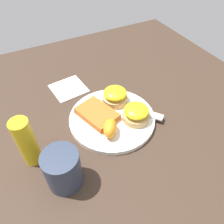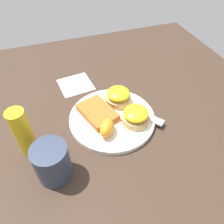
{
  "view_description": "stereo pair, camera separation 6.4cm",
  "coord_description": "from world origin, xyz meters",
  "px_view_note": "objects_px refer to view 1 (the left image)",
  "views": [
    {
      "loc": [
        -0.4,
        0.21,
        0.49
      ],
      "look_at": [
        0.0,
        0.0,
        0.03
      ],
      "focal_mm": 35.0,
      "sensor_mm": 36.0,
      "label": 1
    },
    {
      "loc": [
        -0.42,
        0.15,
        0.49
      ],
      "look_at": [
        0.0,
        0.0,
        0.03
      ],
      "focal_mm": 35.0,
      "sensor_mm": 36.0,
      "label": 2
    }
  ],
  "objects_px": {
    "fork": "(132,109)",
    "condiment_bottle": "(27,142)",
    "hashbrown_patty": "(97,114)",
    "orange_wedge": "(110,128)",
    "cup": "(63,169)",
    "sandwich_benedict_left": "(136,113)",
    "sandwich_benedict_right": "(115,96)"
  },
  "relations": [
    {
      "from": "cup",
      "to": "sandwich_benedict_left",
      "type": "bearing_deg",
      "value": -71.53
    },
    {
      "from": "orange_wedge",
      "to": "cup",
      "type": "relative_size",
      "value": 0.52
    },
    {
      "from": "hashbrown_patty",
      "to": "condiment_bottle",
      "type": "xyz_separation_m",
      "value": [
        -0.05,
        0.2,
        0.05
      ]
    },
    {
      "from": "condiment_bottle",
      "to": "sandwich_benedict_left",
      "type": "bearing_deg",
      "value": -92.06
    },
    {
      "from": "orange_wedge",
      "to": "condiment_bottle",
      "type": "xyz_separation_m",
      "value": [
        0.03,
        0.21,
        0.04
      ]
    },
    {
      "from": "cup",
      "to": "condiment_bottle",
      "type": "distance_m",
      "value": 0.11
    },
    {
      "from": "sandwich_benedict_right",
      "to": "condiment_bottle",
      "type": "xyz_separation_m",
      "value": [
        -0.08,
        0.28,
        0.03
      ]
    },
    {
      "from": "hashbrown_patty",
      "to": "orange_wedge",
      "type": "relative_size",
      "value": 1.97
    },
    {
      "from": "condiment_bottle",
      "to": "hashbrown_patty",
      "type": "bearing_deg",
      "value": -75.66
    },
    {
      "from": "hashbrown_patty",
      "to": "orange_wedge",
      "type": "xyz_separation_m",
      "value": [
        -0.08,
        -0.0,
        0.01
      ]
    },
    {
      "from": "sandwich_benedict_left",
      "to": "condiment_bottle",
      "type": "bearing_deg",
      "value": 87.94
    },
    {
      "from": "hashbrown_patty",
      "to": "condiment_bottle",
      "type": "distance_m",
      "value": 0.22
    },
    {
      "from": "orange_wedge",
      "to": "cup",
      "type": "xyz_separation_m",
      "value": [
        -0.07,
        0.15,
        0.01
      ]
    },
    {
      "from": "hashbrown_patty",
      "to": "condiment_bottle",
      "type": "relative_size",
      "value": 0.83
    },
    {
      "from": "sandwich_benedict_left",
      "to": "sandwich_benedict_right",
      "type": "relative_size",
      "value": 1.0
    },
    {
      "from": "sandwich_benedict_left",
      "to": "hashbrown_patty",
      "type": "height_order",
      "value": "sandwich_benedict_left"
    },
    {
      "from": "sandwich_benedict_left",
      "to": "fork",
      "type": "relative_size",
      "value": 0.41
    },
    {
      "from": "sandwich_benedict_left",
      "to": "condiment_bottle",
      "type": "xyz_separation_m",
      "value": [
        0.01,
        0.3,
        0.03
      ]
    },
    {
      "from": "hashbrown_patty",
      "to": "condiment_bottle",
      "type": "bearing_deg",
      "value": 104.34
    },
    {
      "from": "cup",
      "to": "condiment_bottle",
      "type": "height_order",
      "value": "condiment_bottle"
    },
    {
      "from": "hashbrown_patty",
      "to": "orange_wedge",
      "type": "distance_m",
      "value": 0.08
    },
    {
      "from": "fork",
      "to": "sandwich_benedict_left",
      "type": "bearing_deg",
      "value": 164.41
    },
    {
      "from": "condiment_bottle",
      "to": "fork",
      "type": "bearing_deg",
      "value": -84.56
    },
    {
      "from": "fork",
      "to": "condiment_bottle",
      "type": "distance_m",
      "value": 0.32
    },
    {
      "from": "hashbrown_patty",
      "to": "cup",
      "type": "bearing_deg",
      "value": 134.04
    },
    {
      "from": "sandwich_benedict_right",
      "to": "hashbrown_patty",
      "type": "height_order",
      "value": "sandwich_benedict_right"
    },
    {
      "from": "condiment_bottle",
      "to": "cup",
      "type": "bearing_deg",
      "value": -149.87
    },
    {
      "from": "sandwich_benedict_right",
      "to": "hashbrown_patty",
      "type": "xyz_separation_m",
      "value": [
        -0.03,
        0.08,
        -0.01
      ]
    },
    {
      "from": "cup",
      "to": "orange_wedge",
      "type": "bearing_deg",
      "value": -66.36
    },
    {
      "from": "cup",
      "to": "condiment_bottle",
      "type": "relative_size",
      "value": 0.81
    },
    {
      "from": "cup",
      "to": "fork",
      "type": "bearing_deg",
      "value": -64.52
    },
    {
      "from": "sandwich_benedict_left",
      "to": "hashbrown_patty",
      "type": "bearing_deg",
      "value": 56.71
    }
  ]
}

